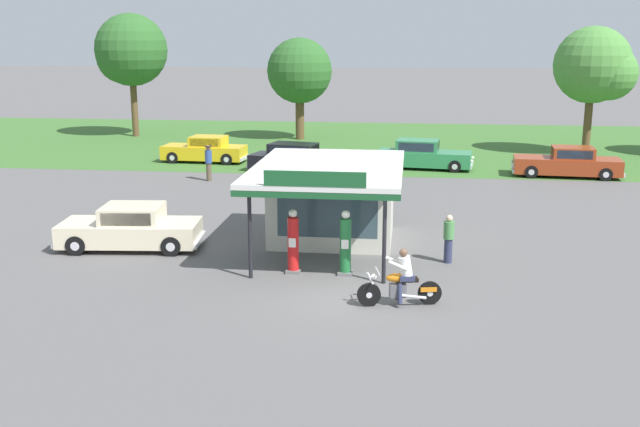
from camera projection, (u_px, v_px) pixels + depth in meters
name	position (u px, v px, depth m)	size (l,w,h in m)	color
ground_plane	(345.00, 294.00, 20.76)	(300.00, 300.00, 0.00)	#5B5959
grass_verge_strip	(384.00, 143.00, 49.71)	(120.00, 24.00, 0.01)	#3D6B2D
service_station_kiosk	(332.00, 195.00, 25.71)	(4.86, 7.15, 3.35)	beige
gas_pump_nearside	(293.00, 244.00, 22.46)	(0.44, 0.44, 2.00)	slate
gas_pump_offside	(345.00, 245.00, 22.27)	(0.44, 0.44, 2.01)	slate
motorcycle_with_rider	(401.00, 282.00, 19.79)	(2.27, 0.76, 1.58)	black
featured_classic_sedan	(131.00, 229.00, 25.13)	(4.99, 2.34, 1.49)	beige
parked_car_second_row_spare	(423.00, 156.00, 40.20)	(5.37, 2.41, 1.57)	#2D844C
parked_car_back_row_far_left	(205.00, 150.00, 42.31)	(4.98, 2.05, 1.49)	gold
parked_car_back_row_centre	(568.00, 163.00, 37.92)	(5.59, 2.27, 1.54)	#993819
parked_car_back_row_left	(299.00, 159.00, 39.18)	(5.77, 2.92, 1.52)	black
bystander_strolling_foreground	(209.00, 162.00, 36.73)	(0.39, 0.39, 1.78)	brown
bystander_leaning_by_kiosk	(449.00, 238.00, 23.48)	(0.34, 0.34, 1.57)	#2D3351
tree_oak_far_right	(129.00, 52.00, 51.89)	(5.05, 5.05, 8.61)	brown
tree_oak_distant_spare	(597.00, 67.00, 43.74)	(4.77, 4.54, 7.64)	brown
tree_oak_right	(298.00, 72.00, 50.86)	(4.46, 4.46, 6.95)	brown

